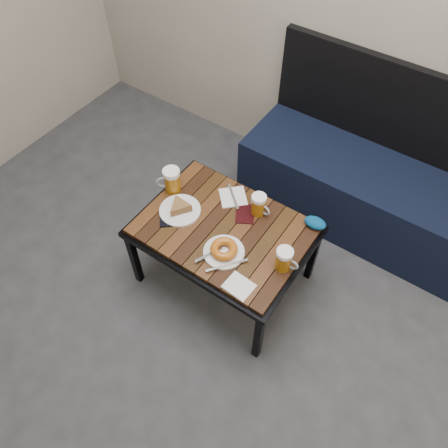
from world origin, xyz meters
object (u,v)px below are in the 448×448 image
Objects in this scene: beer_mug_centre at (259,205)px; bench at (362,186)px; plate_bagel at (224,250)px; knit_pouch at (315,223)px; plate_pie at (180,208)px; cafe_table at (224,233)px; passport_burgundy at (245,214)px; passport_navy at (174,219)px; beer_mug_right at (284,259)px; beer_mug_left at (172,180)px.

bench is at bearing 71.15° from beer_mug_centre.
knit_pouch is (0.28, 0.38, 0.00)m from plate_bagel.
beer_mug_centre is 0.39m from plate_pie.
bench reaches higher than plate_bagel.
passport_burgundy is (0.04, 0.13, 0.05)m from cafe_table.
knit_pouch reaches higher than passport_burgundy.
passport_navy is 0.36m from passport_burgundy.
cafe_table is at bearing -144.16° from knit_pouch.
passport_burgundy reaches higher than cafe_table.
beer_mug_right is at bearing -31.47° from beer_mug_centre.
beer_mug_centre is at bearing 159.11° from beer_mug_left.
knit_pouch is (0.60, 0.30, 0.00)m from plate_pie.
beer_mug_centre is at bearing 14.35° from passport_burgundy.
plate_bagel reaches higher than cafe_table.
passport_burgundy is (0.28, 0.17, -0.02)m from plate_pie.
passport_burgundy is (-0.05, -0.05, -0.06)m from beer_mug_centre.
beer_mug_centre is at bearing 91.76° from passport_navy.
plate_bagel is at bearing -55.94° from cafe_table.
bench is 0.62m from knit_pouch.
beer_mug_right reaches higher than plate_bagel.
beer_mug_centre is 0.96× the size of beer_mug_right.
passport_navy is (-0.58, -0.06, -0.06)m from beer_mug_right.
beer_mug_left reaches higher than plate_bagel.
bench is at bearing 53.56° from plate_pie.
cafe_table is 6.66× the size of passport_burgundy.
beer_mug_right reaches higher than cafe_table.
bench is 11.10× the size of passport_burgundy.
passport_burgundy is at bearing 149.17° from beer_mug_right.
beer_mug_left is at bearing 171.53° from cafe_table.
bench is 0.83m from passport_burgundy.
plate_pie is (-0.24, -0.04, 0.07)m from cafe_table.
beer_mug_right reaches higher than plate_pie.
plate_pie is at bearing -153.37° from knit_pouch.
cafe_table is 0.22m from beer_mug_centre.
plate_pie is (-0.65, -0.88, 0.22)m from bench.
knit_pouch is at bearing 82.51° from passport_navy.
beer_mug_left is 0.16m from plate_pie.
bench is 12.73× the size of knit_pouch.
bench is 1.67× the size of cafe_table.
passport_navy is at bearing -124.57° from bench.
bench reaches higher than plate_pie.
beer_mug_centre is 0.34m from beer_mug_right.
bench reaches higher than cafe_table.
knit_pouch is at bearing 159.89° from beer_mug_left.
beer_mug_centre is at bearing -115.95° from bench.
beer_mug_left is 0.59× the size of plate_bagel.
bench is 10.15× the size of passport_navy.
plate_bagel is at bearing -125.67° from knit_pouch.
plate_pie is (-0.59, -0.01, -0.04)m from beer_mug_right.
cafe_table is 0.14m from passport_burgundy.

